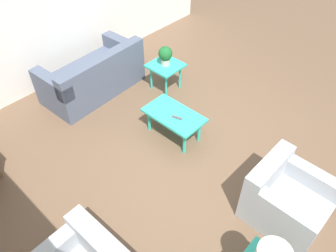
% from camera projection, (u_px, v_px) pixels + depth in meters
% --- Properties ---
extents(ground_plane, '(14.00, 14.00, 0.00)m').
position_uv_depth(ground_plane, '(189.00, 150.00, 4.96)').
color(ground_plane, brown).
extents(wall_right, '(0.12, 7.20, 2.70)m').
position_uv_depth(wall_right, '(54.00, 5.00, 5.53)').
color(wall_right, white).
rests_on(wall_right, ground_plane).
extents(sofa, '(0.98, 1.82, 0.83)m').
position_uv_depth(sofa, '(94.00, 77.00, 5.80)').
color(sofa, '#4C566B').
rests_on(sofa, ground_plane).
extents(armchair, '(0.89, 0.83, 0.77)m').
position_uv_depth(armchair, '(285.00, 199.00, 3.95)').
color(armchair, '#A8ADB2').
rests_on(armchair, ground_plane).
extents(coffee_table, '(0.91, 0.52, 0.43)m').
position_uv_depth(coffee_table, '(174.00, 117.00, 4.93)').
color(coffee_table, '#2DB79E').
rests_on(coffee_table, ground_plane).
extents(side_table_plant, '(0.54, 0.54, 0.50)m').
position_uv_depth(side_table_plant, '(165.00, 68.00, 5.79)').
color(side_table_plant, '#2DB79E').
rests_on(side_table_plant, ground_plane).
extents(potted_plant, '(0.24, 0.24, 0.35)m').
position_uv_depth(potted_plant, '(165.00, 55.00, 5.60)').
color(potted_plant, '#B2ADA3').
rests_on(potted_plant, side_table_plant).
extents(remote_control, '(0.16, 0.08, 0.02)m').
position_uv_depth(remote_control, '(177.00, 118.00, 4.82)').
color(remote_control, '#4C4C51').
rests_on(remote_control, coffee_table).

